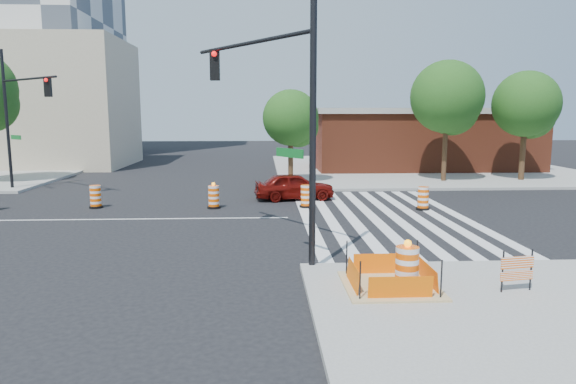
{
  "coord_description": "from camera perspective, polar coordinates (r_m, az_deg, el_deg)",
  "views": [
    {
      "loc": [
        6.0,
        -20.55,
        4.21
      ],
      "look_at": [
        6.91,
        -2.21,
        1.4
      ],
      "focal_mm": 32.0,
      "sensor_mm": 36.0,
      "label": 1
    }
  ],
  "objects": [
    {
      "name": "ground",
      "position": [
        21.82,
        -18.75,
        -2.89
      ],
      "size": [
        120.0,
        120.0,
        0.0
      ],
      "primitive_type": "plane",
      "color": "black",
      "rests_on": "ground"
    },
    {
      "name": "sidewalk_ne",
      "position": [
        40.59,
        14.4,
        2.58
      ],
      "size": [
        22.0,
        22.0,
        0.15
      ],
      "primitive_type": "cube",
      "color": "gray",
      "rests_on": "ground"
    },
    {
      "name": "crosswalk_east",
      "position": [
        21.56,
        10.52,
        -2.7
      ],
      "size": [
        6.75,
        13.5,
        0.01
      ],
      "color": "silver",
      "rests_on": "ground"
    },
    {
      "name": "lane_centerline",
      "position": [
        21.82,
        -18.75,
        -2.88
      ],
      "size": [
        14.0,
        0.12,
        0.01
      ],
      "primitive_type": "cube",
      "color": "silver",
      "rests_on": "ground"
    },
    {
      "name": "excavation_pit",
      "position": [
        12.59,
        11.29,
        -9.95
      ],
      "size": [
        2.2,
        2.2,
        0.9
      ],
      "color": "tan",
      "rests_on": "ground"
    },
    {
      "name": "brick_storefront",
      "position": [
        40.42,
        14.52,
        5.74
      ],
      "size": [
        16.5,
        8.5,
        4.6
      ],
      "color": "brown",
      "rests_on": "ground"
    },
    {
      "name": "beige_midrise",
      "position": [
        46.21,
        -26.08,
        8.81
      ],
      "size": [
        14.0,
        10.0,
        10.0
      ],
      "primitive_type": "cube",
      "color": "#B8A98C",
      "rests_on": "ground"
    },
    {
      "name": "red_coupe",
      "position": [
        25.3,
        0.71,
        0.65
      ],
      "size": [
        4.09,
        2.08,
        1.33
      ],
      "primitive_type": "imported",
      "rotation": [
        0.0,
        0.0,
        1.7
      ],
      "color": "#5D0B08",
      "rests_on": "ground"
    },
    {
      "name": "signal_pole_se",
      "position": [
        14.83,
        -1.43,
        11.24
      ],
      "size": [
        3.53,
        5.01,
        7.94
      ],
      "rotation": [
        0.0,
        0.0,
        2.18
      ],
      "color": "black",
      "rests_on": "ground"
    },
    {
      "name": "signal_pole_nw",
      "position": [
        30.7,
        -27.73,
        8.44
      ],
      "size": [
        4.33,
        3.83,
        7.48
      ],
      "rotation": [
        0.0,
        0.0,
        -0.72
      ],
      "color": "black",
      "rests_on": "ground"
    },
    {
      "name": "pit_drum",
      "position": [
        11.99,
        13.05,
        -8.65
      ],
      "size": [
        0.65,
        0.65,
        1.28
      ],
      "color": "black",
      "rests_on": "ground"
    },
    {
      "name": "barricade",
      "position": [
        13.03,
        24.1,
        -7.77
      ],
      "size": [
        0.83,
        0.18,
        0.98
      ],
      "rotation": [
        0.0,
        0.0,
        0.17
      ],
      "color": "#F55605",
      "rests_on": "ground"
    },
    {
      "name": "tree_north_c",
      "position": [
        30.57,
        0.38,
        7.89
      ],
      "size": [
        3.34,
        3.31,
        5.63
      ],
      "color": "#382314",
      "rests_on": "ground"
    },
    {
      "name": "tree_north_d",
      "position": [
        32.63,
        17.29,
        9.63
      ],
      "size": [
        4.34,
        4.34,
        7.38
      ],
      "color": "#382314",
      "rests_on": "ground"
    },
    {
      "name": "tree_north_e",
      "position": [
        34.87,
        24.95,
        8.48
      ],
      "size": [
        4.0,
        4.0,
        6.8
      ],
      "color": "#382314",
      "rests_on": "ground"
    },
    {
      "name": "median_drum_2",
      "position": [
        24.62,
        -20.59,
        -0.58
      ],
      "size": [
        0.6,
        0.6,
        1.02
      ],
      "color": "black",
      "rests_on": "ground"
    },
    {
      "name": "median_drum_3",
      "position": [
        23.22,
        -8.26,
        -0.61
      ],
      "size": [
        0.6,
        0.6,
        1.18
      ],
      "color": "black",
      "rests_on": "ground"
    },
    {
      "name": "median_drum_4",
      "position": [
        23.19,
        2.02,
        -0.56
      ],
      "size": [
        0.6,
        0.6,
        1.02
      ],
      "color": "black",
      "rests_on": "ground"
    },
    {
      "name": "median_drum_5",
      "position": [
        23.4,
        14.78,
        -0.77
      ],
      "size": [
        0.6,
        0.6,
        1.02
      ],
      "color": "black",
      "rests_on": "ground"
    }
  ]
}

